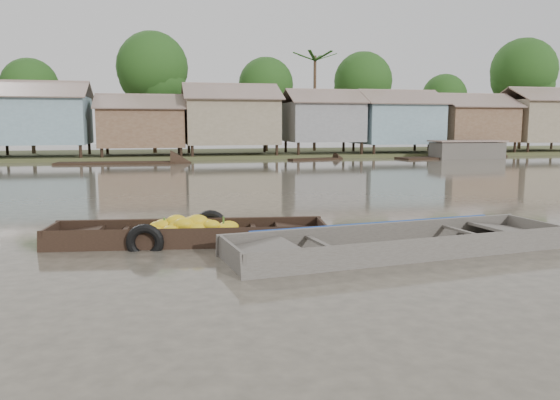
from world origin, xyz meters
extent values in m
plane|color=#474136|center=(0.00, 0.00, 0.00)|extent=(120.00, 120.00, 0.00)
cube|color=#384723|center=(0.00, 33.00, 0.00)|extent=(120.00, 12.00, 0.50)
cube|color=#72929D|center=(-10.50, 29.50, 2.70)|extent=(6.20, 5.20, 3.20)
cube|color=brown|center=(-10.50, 28.10, 4.75)|extent=(6.60, 3.02, 1.28)
cube|color=brown|center=(-10.50, 30.90, 4.75)|extent=(6.60, 3.02, 1.28)
cube|color=brown|center=(-3.80, 29.50, 2.20)|extent=(5.80, 4.60, 2.70)
cube|color=brown|center=(-3.80, 28.26, 4.00)|extent=(6.20, 2.67, 1.14)
cube|color=brown|center=(-3.80, 30.74, 4.00)|extent=(6.20, 2.67, 1.14)
cube|color=#817359|center=(2.50, 29.50, 2.65)|extent=(6.50, 5.30, 3.30)
cube|color=brown|center=(2.50, 28.07, 4.75)|extent=(6.90, 3.08, 1.31)
cube|color=brown|center=(2.50, 30.93, 4.75)|extent=(6.90, 3.08, 1.31)
cube|color=gray|center=(9.50, 29.50, 2.60)|extent=(5.40, 4.70, 2.90)
cube|color=brown|center=(9.50, 28.23, 4.50)|extent=(5.80, 2.73, 1.17)
cube|color=brown|center=(9.50, 30.77, 4.50)|extent=(5.80, 2.73, 1.17)
cube|color=#72929D|center=(15.50, 29.50, 2.50)|extent=(6.00, 5.00, 3.10)
cube|color=brown|center=(15.50, 28.15, 4.50)|extent=(6.40, 2.90, 1.24)
cube|color=brown|center=(15.50, 30.85, 4.50)|extent=(6.40, 2.90, 1.24)
cube|color=brown|center=(22.00, 29.50, 2.45)|extent=(5.70, 4.90, 2.80)
cube|color=brown|center=(22.00, 28.18, 4.30)|extent=(6.10, 2.85, 1.21)
cube|color=brown|center=(22.00, 30.82, 4.30)|extent=(6.10, 2.85, 1.21)
cube|color=#817359|center=(28.50, 29.50, 2.70)|extent=(6.30, 5.10, 3.40)
cube|color=brown|center=(28.50, 28.12, 4.85)|extent=(6.70, 2.96, 1.26)
cube|color=brown|center=(28.50, 30.88, 4.85)|extent=(6.70, 2.96, 1.26)
cylinder|color=#473323|center=(-12.00, 34.00, 2.45)|extent=(0.28, 0.28, 4.90)
sphere|color=#133B12|center=(-12.00, 34.00, 5.25)|extent=(4.20, 4.20, 4.20)
cylinder|color=#473323|center=(-3.00, 33.00, 3.15)|extent=(0.28, 0.28, 6.30)
sphere|color=#133B12|center=(-3.00, 33.00, 6.75)|extent=(5.40, 5.40, 5.40)
cylinder|color=#473323|center=(6.00, 34.00, 2.62)|extent=(0.28, 0.28, 5.25)
sphere|color=#133B12|center=(6.00, 34.00, 5.62)|extent=(4.50, 4.50, 4.50)
cylinder|color=#473323|center=(14.00, 33.00, 2.80)|extent=(0.28, 0.28, 5.60)
sphere|color=#133B12|center=(14.00, 33.00, 6.00)|extent=(4.80, 4.80, 4.80)
cylinder|color=#473323|center=(22.00, 34.00, 2.27)|extent=(0.28, 0.28, 4.55)
sphere|color=#133B12|center=(22.00, 34.00, 4.88)|extent=(3.90, 3.90, 3.90)
cylinder|color=#473323|center=(29.00, 33.00, 3.32)|extent=(0.28, 0.28, 6.65)
sphere|color=#133B12|center=(29.00, 33.00, 7.12)|extent=(5.70, 5.70, 5.70)
cylinder|color=#473323|center=(10.00, 33.50, 4.00)|extent=(0.24, 0.24, 8.00)
cube|color=black|center=(-2.00, 0.76, -0.08)|extent=(5.71, 1.74, 0.08)
cube|color=black|center=(-1.93, 1.37, 0.14)|extent=(5.72, 0.84, 0.53)
cube|color=black|center=(-2.07, 0.16, 0.14)|extent=(5.72, 0.84, 0.53)
cube|color=black|center=(0.79, 0.43, 0.14)|extent=(0.21, 1.24, 0.50)
cube|color=black|center=(0.31, 0.48, 0.21)|extent=(1.10, 1.18, 0.20)
cube|color=black|center=(-4.79, 1.10, 0.14)|extent=(0.21, 1.24, 0.50)
cube|color=black|center=(-4.30, 1.04, 0.21)|extent=(1.10, 1.18, 0.20)
cube|color=black|center=(-3.33, 0.92, 0.25)|extent=(0.24, 1.20, 0.05)
cube|color=black|center=(-0.67, 0.60, 0.25)|extent=(0.24, 1.20, 0.05)
ellipsoid|color=yellow|center=(-2.39, 0.54, 0.31)|extent=(0.38, 0.29, 0.22)
ellipsoid|color=yellow|center=(-1.66, 1.11, 0.23)|extent=(0.41, 0.31, 0.23)
ellipsoid|color=yellow|center=(-2.68, 0.64, 0.25)|extent=(0.44, 0.33, 0.25)
ellipsoid|color=yellow|center=(-1.84, 0.56, 0.31)|extent=(0.43, 0.32, 0.25)
ellipsoid|color=yellow|center=(-1.94, 0.42, 0.21)|extent=(0.40, 0.30, 0.23)
ellipsoid|color=yellow|center=(-2.75, 0.56, 0.20)|extent=(0.49, 0.36, 0.28)
ellipsoid|color=yellow|center=(-2.85, 0.83, 0.25)|extent=(0.50, 0.37, 0.28)
ellipsoid|color=yellow|center=(-1.84, 0.71, 0.45)|extent=(0.50, 0.38, 0.29)
ellipsoid|color=yellow|center=(-2.23, 0.71, 0.36)|extent=(0.46, 0.35, 0.26)
ellipsoid|color=yellow|center=(-2.92, 1.00, 0.22)|extent=(0.45, 0.34, 0.26)
ellipsoid|color=yellow|center=(-2.77, 0.66, 0.24)|extent=(0.49, 0.37, 0.28)
ellipsoid|color=yellow|center=(-2.21, 0.92, 0.33)|extent=(0.44, 0.33, 0.25)
ellipsoid|color=yellow|center=(-2.04, 0.90, 0.35)|extent=(0.47, 0.35, 0.27)
ellipsoid|color=yellow|center=(-1.70, 1.08, 0.25)|extent=(0.43, 0.32, 0.24)
ellipsoid|color=yellow|center=(-1.08, 0.30, 0.18)|extent=(0.41, 0.31, 0.24)
ellipsoid|color=yellow|center=(-2.12, 1.03, 0.28)|extent=(0.40, 0.30, 0.23)
ellipsoid|color=yellow|center=(-2.71, 0.55, 0.18)|extent=(0.48, 0.36, 0.27)
ellipsoid|color=yellow|center=(-1.96, 0.85, 0.43)|extent=(0.38, 0.28, 0.22)
ellipsoid|color=yellow|center=(-2.92, 0.54, 0.14)|extent=(0.39, 0.30, 0.22)
ellipsoid|color=yellow|center=(-1.94, 0.65, 0.36)|extent=(0.44, 0.33, 0.25)
ellipsoid|color=yellow|center=(-2.26, 0.85, 0.44)|extent=(0.47, 0.35, 0.27)
ellipsoid|color=yellow|center=(-2.64, 0.90, 0.33)|extent=(0.42, 0.32, 0.24)
ellipsoid|color=yellow|center=(-2.94, 0.82, 0.16)|extent=(0.38, 0.29, 0.22)
ellipsoid|color=yellow|center=(-2.51, 0.88, 0.35)|extent=(0.49, 0.37, 0.28)
ellipsoid|color=yellow|center=(-1.56, 0.54, 0.38)|extent=(0.39, 0.29, 0.22)
ellipsoid|color=yellow|center=(-1.26, 0.53, 0.28)|extent=(0.45, 0.34, 0.26)
ellipsoid|color=yellow|center=(-1.32, 0.96, 0.22)|extent=(0.43, 0.32, 0.25)
ellipsoid|color=yellow|center=(-1.64, 0.66, 0.36)|extent=(0.45, 0.34, 0.26)
ellipsoid|color=yellow|center=(-2.25, 1.09, 0.33)|extent=(0.39, 0.29, 0.22)
ellipsoid|color=yellow|center=(-2.11, 0.62, 0.41)|extent=(0.47, 0.35, 0.27)
ellipsoid|color=yellow|center=(-1.17, 0.88, 0.26)|extent=(0.48, 0.36, 0.28)
ellipsoid|color=yellow|center=(-2.14, 0.98, 0.32)|extent=(0.44, 0.33, 0.25)
cylinder|color=#3F6626|center=(-2.50, 0.82, 0.44)|extent=(0.04, 0.04, 0.18)
cylinder|color=#3F6626|center=(-1.80, 0.74, 0.44)|extent=(0.04, 0.04, 0.18)
cylinder|color=#3F6626|center=(-1.29, 0.68, 0.44)|extent=(0.04, 0.04, 0.18)
torus|color=black|center=(-1.51, 1.40, 0.17)|extent=(0.82, 0.28, 0.81)
torus|color=black|center=(-2.89, 0.17, 0.17)|extent=(0.76, 0.27, 0.74)
cube|color=#47423C|center=(1.93, -0.97, -0.08)|extent=(6.85, 2.34, 0.08)
cube|color=#47423C|center=(1.82, -0.15, 0.15)|extent=(6.82, 1.08, 0.55)
cube|color=#47423C|center=(2.04, -1.78, 0.15)|extent=(6.82, 1.08, 0.55)
cube|color=#47423C|center=(5.26, -0.51, 0.15)|extent=(0.29, 1.67, 0.52)
cube|color=#47423C|center=(4.68, -0.59, 0.22)|extent=(1.35, 1.59, 0.22)
cube|color=#47423C|center=(-1.40, -1.42, 0.15)|extent=(0.29, 1.67, 0.52)
cube|color=#47423C|center=(-0.82, -1.34, 0.22)|extent=(1.35, 1.59, 0.22)
cube|color=#47423C|center=(0.34, -1.19, 0.26)|extent=(0.32, 1.61, 0.05)
cube|color=#47423C|center=(3.52, -0.75, 0.26)|extent=(0.32, 1.61, 0.05)
cube|color=#665E54|center=(1.93, -0.97, -0.04)|extent=(5.24, 1.99, 0.02)
cube|color=navy|center=(1.81, -0.10, 0.36)|extent=(5.51, 0.83, 0.14)
torus|color=olive|center=(4.55, -0.89, -0.02)|extent=(0.38, 0.38, 0.05)
torus|color=olive|center=(4.55, -0.89, 0.02)|extent=(0.31, 0.31, 0.05)
cube|color=black|center=(7.76, 25.61, -0.05)|extent=(3.81, 1.70, 0.35)
cube|color=black|center=(17.91, 25.35, -0.05)|extent=(8.42, 2.97, 0.35)
cube|color=black|center=(-5.27, 24.57, -0.05)|extent=(7.34, 2.14, 0.35)
cube|color=black|center=(19.00, 25.00, 0.55)|extent=(5.00, 2.00, 1.20)
camera|label=1|loc=(-2.53, -10.58, 2.46)|focal=35.00mm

